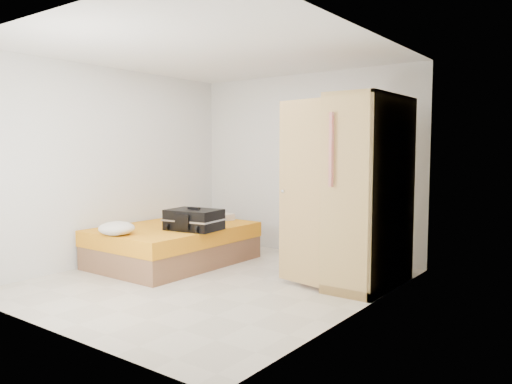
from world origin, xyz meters
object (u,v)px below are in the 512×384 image
Objects in this scene: person at (316,199)px; round_cushion at (117,228)px; bed at (174,244)px; suitcase at (194,220)px; wardrobe at (364,197)px.

round_cushion is at bearing 116.81° from person.
bed is 0.58m from suitcase.
wardrobe reaches higher than person.
bed is 1.07× the size of person.
person is at bearing -175.78° from wardrobe.
round_cushion is (-0.03, -0.90, 0.33)m from bed.
suitcase reaches higher than bed.
wardrobe reaches higher than suitcase.
bed is at bearing -169.26° from wardrobe.
suitcase is at bearing 61.04° from round_cushion.
bed is 2.65m from wardrobe.
person is at bearing 10.80° from suitcase.
bed is at bearing 88.00° from round_cushion.
round_cushion reaches higher than bed.
wardrobe is 4.93× the size of round_cushion.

